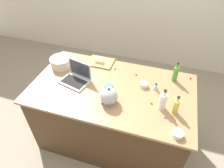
# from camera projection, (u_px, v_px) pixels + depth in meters

# --- Properties ---
(ground_plane) EXTENTS (12.00, 12.00, 0.00)m
(ground_plane) POSITION_uv_depth(u_px,v_px,m) (112.00, 135.00, 2.72)
(ground_plane) COLOR gray
(island_counter) EXTENTS (1.77, 1.02, 0.90)m
(island_counter) POSITION_uv_depth(u_px,v_px,m) (112.00, 114.00, 2.43)
(island_counter) COLOR #4C331E
(island_counter) RESTS_ON ground
(laptop) EXTENTS (0.35, 0.30, 0.22)m
(laptop) POSITION_uv_depth(u_px,v_px,m) (76.00, 77.00, 2.19)
(laptop) COLOR #B7B7BC
(laptop) RESTS_ON island_counter
(mixing_bowl_large) EXTENTS (0.27, 0.27, 0.12)m
(mixing_bowl_large) POSITION_uv_depth(u_px,v_px,m) (61.00, 62.00, 2.40)
(mixing_bowl_large) COLOR beige
(mixing_bowl_large) RESTS_ON island_counter
(bottle_oil) EXTENTS (0.06, 0.06, 0.21)m
(bottle_oil) POSITION_uv_depth(u_px,v_px,m) (176.00, 106.00, 1.81)
(bottle_oil) COLOR #DBC64C
(bottle_oil) RESTS_ON island_counter
(bottle_olive) EXTENTS (0.06, 0.06, 0.24)m
(bottle_olive) POSITION_uv_depth(u_px,v_px,m) (175.00, 74.00, 2.16)
(bottle_olive) COLOR #4C8C38
(bottle_olive) RESTS_ON island_counter
(bottle_vinegar) EXTENTS (0.07, 0.07, 0.23)m
(bottle_vinegar) POSITION_uv_depth(u_px,v_px,m) (163.00, 101.00, 1.85)
(bottle_vinegar) COLOR white
(bottle_vinegar) RESTS_ON island_counter
(kettle) EXTENTS (0.21, 0.18, 0.20)m
(kettle) POSITION_uv_depth(u_px,v_px,m) (109.00, 96.00, 1.92)
(kettle) COLOR #ADADB2
(kettle) RESTS_ON island_counter
(cutting_board) EXTENTS (0.32, 0.24, 0.02)m
(cutting_board) POSITION_uv_depth(u_px,v_px,m) (101.00, 62.00, 2.48)
(cutting_board) COLOR #AD7F4C
(cutting_board) RESTS_ON island_counter
(butter_stick_left) EXTENTS (0.11, 0.04, 0.04)m
(butter_stick_left) POSITION_uv_depth(u_px,v_px,m) (99.00, 61.00, 2.45)
(butter_stick_left) COLOR #F4E58C
(butter_stick_left) RESTS_ON cutting_board
(butter_stick_right) EXTENTS (0.11, 0.04, 0.04)m
(butter_stick_right) POSITION_uv_depth(u_px,v_px,m) (99.00, 59.00, 2.49)
(butter_stick_right) COLOR #F4E58C
(butter_stick_right) RESTS_ON cutting_board
(ramekin_small) EXTENTS (0.09, 0.09, 0.05)m
(ramekin_small) POSITION_uv_depth(u_px,v_px,m) (178.00, 134.00, 1.65)
(ramekin_small) COLOR white
(ramekin_small) RESTS_ON island_counter
(ramekin_medium) EXTENTS (0.09, 0.09, 0.05)m
(ramekin_medium) POSITION_uv_depth(u_px,v_px,m) (144.00, 85.00, 2.13)
(ramekin_medium) COLOR beige
(ramekin_medium) RESTS_ON island_counter
(ramekin_wide) EXTENTS (0.09, 0.09, 0.05)m
(ramekin_wide) POSITION_uv_depth(u_px,v_px,m) (109.00, 87.00, 2.11)
(ramekin_wide) COLOR slate
(ramekin_wide) RESTS_ON island_counter
(kitchen_timer) EXTENTS (0.07, 0.07, 0.08)m
(kitchen_timer) POSITION_uv_depth(u_px,v_px,m) (156.00, 87.00, 2.09)
(kitchen_timer) COLOR #B2B2B7
(kitchen_timer) RESTS_ON island_counter
(candy_0) EXTENTS (0.02, 0.02, 0.02)m
(candy_0) POSITION_uv_depth(u_px,v_px,m) (102.00, 103.00, 1.94)
(candy_0) COLOR red
(candy_0) RESTS_ON island_counter
(candy_1) EXTENTS (0.02, 0.02, 0.02)m
(candy_1) POSITION_uv_depth(u_px,v_px,m) (115.00, 69.00, 2.38)
(candy_1) COLOR green
(candy_1) RESTS_ON island_counter
(candy_2) EXTENTS (0.02, 0.02, 0.02)m
(candy_2) POSITION_uv_depth(u_px,v_px,m) (151.00, 103.00, 1.94)
(candy_2) COLOR orange
(candy_2) RESTS_ON island_counter
(candy_3) EXTENTS (0.02, 0.02, 0.02)m
(candy_3) POSITION_uv_depth(u_px,v_px,m) (136.00, 75.00, 2.29)
(candy_3) COLOR red
(candy_3) RESTS_ON island_counter
(candy_4) EXTENTS (0.02, 0.02, 0.02)m
(candy_4) POSITION_uv_depth(u_px,v_px,m) (191.00, 78.00, 2.24)
(candy_4) COLOR red
(candy_4) RESTS_ON island_counter
(candy_5) EXTENTS (0.02, 0.02, 0.02)m
(candy_5) POSITION_uv_depth(u_px,v_px,m) (165.00, 117.00, 1.81)
(candy_5) COLOR #CC3399
(candy_5) RESTS_ON island_counter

